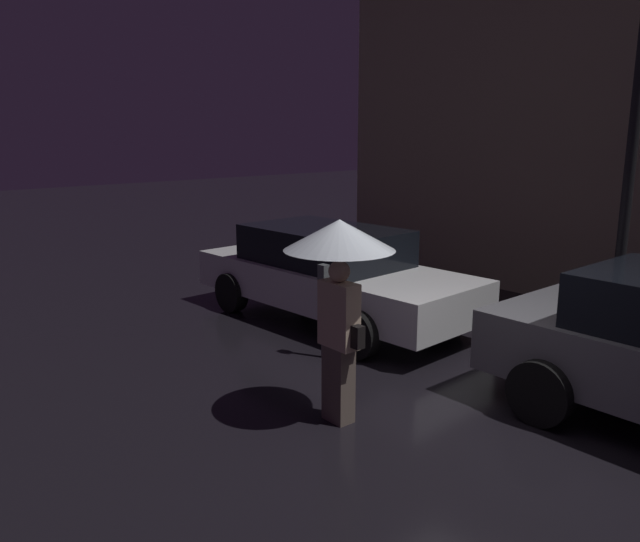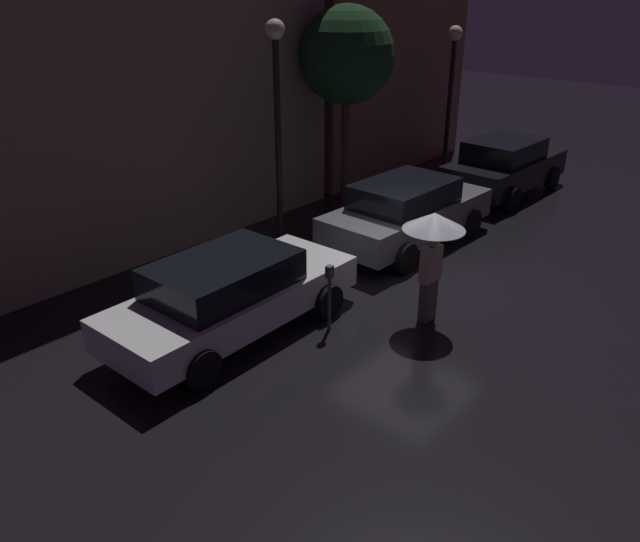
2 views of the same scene
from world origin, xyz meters
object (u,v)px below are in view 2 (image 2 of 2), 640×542
Objects in this scene: parked_car_grey at (407,211)px; pedestrian_with_umbrella at (433,235)px; parked_car_black at (504,165)px; street_lamp_far at (452,71)px; parked_car_white at (231,294)px; street_lamp_near at (277,99)px; parking_meter at (329,291)px.

pedestrian_with_umbrella is (-2.73, -2.33, 0.84)m from parked_car_grey.
parked_car_black is 0.97× the size of street_lamp_far.
parked_car_white is at bearing -39.02° from pedestrian_with_umbrella.
street_lamp_far reaches higher than pedestrian_with_umbrella.
parked_car_white is 4.77m from street_lamp_near.
parked_car_white is 0.96× the size of street_lamp_near.
street_lamp_near is (-6.94, 2.07, 2.48)m from parked_car_black.
street_lamp_near is (2.23, 3.38, 2.54)m from parking_meter.
parked_car_black reaches higher than parked_car_grey.
street_lamp_near is at bearing -177.31° from street_lamp_far.
parked_car_black is 3.46× the size of parking_meter.
parked_car_black is 3.46m from street_lamp_far.
parked_car_grey is (5.33, 0.02, 0.05)m from parked_car_white.
street_lamp_far is (7.81, 0.37, -0.19)m from street_lamp_near.
parked_car_black is at bearing 2.20° from parked_car_grey.
parked_car_white is at bearing 134.05° from parking_meter.
parked_car_grey is 3.67× the size of parking_meter.
street_lamp_far reaches higher than parking_meter.
parked_car_grey is at bearing 16.48° from parking_meter.
parked_car_black is at bearing -160.13° from pedestrian_with_umbrella.
street_lamp_near is at bearing 164.66° from parked_car_black.
parked_car_grey is 4.34m from parking_meter.
street_lamp_near reaches higher than pedestrian_with_umbrella.
parked_car_grey is at bearing -177.84° from parked_car_black.
parking_meter is 0.25× the size of street_lamp_near.
pedestrian_with_umbrella is at bearing -37.60° from parking_meter.
parked_car_black is 0.87× the size of street_lamp_near.
parking_meter is at bearing -162.21° from parked_car_grey.
street_lamp_near is 1.11× the size of street_lamp_far.
parked_car_black is 7.66m from street_lamp_near.
parked_car_grey is 1.03× the size of street_lamp_far.
street_lamp_far is (0.87, 2.44, 2.29)m from parked_car_black.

